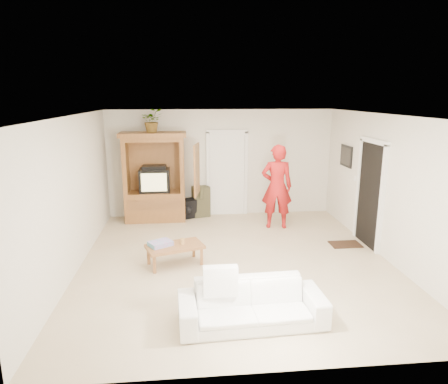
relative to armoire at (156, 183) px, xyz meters
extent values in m
plane|color=tan|center=(1.58, -2.66, -0.91)|extent=(6.00, 6.00, 0.00)
plane|color=white|center=(1.58, -2.66, 1.69)|extent=(6.00, 6.00, 0.00)
plane|color=silver|center=(1.58, 0.34, 0.39)|extent=(5.50, 0.00, 5.50)
plane|color=silver|center=(1.58, -5.66, 0.39)|extent=(5.50, 0.00, 5.50)
plane|color=silver|center=(-1.17, -2.66, 0.39)|extent=(0.00, 6.00, 6.00)
plane|color=silver|center=(4.33, -2.66, 0.39)|extent=(0.00, 6.00, 6.00)
cube|color=brown|center=(-0.02, -0.01, -0.56)|extent=(1.40, 0.60, 0.70)
cube|color=brown|center=(-0.67, -0.01, 0.39)|extent=(0.10, 0.60, 1.20)
cube|color=brown|center=(0.63, -0.01, 0.39)|extent=(0.10, 0.60, 1.20)
cube|color=brown|center=(-0.02, 0.26, 0.39)|extent=(1.40, 0.06, 1.20)
cube|color=brown|center=(-0.02, -0.01, 1.04)|extent=(1.40, 0.60, 0.10)
cube|color=brown|center=(-0.02, -0.01, 1.14)|extent=(1.52, 0.68, 0.10)
cube|color=brown|center=(0.96, -0.48, 0.39)|extent=(0.16, 0.67, 1.15)
cube|color=black|center=(-0.02, 0.02, 0.07)|extent=(0.70, 0.52, 0.55)
cube|color=tan|center=(-0.02, -0.25, 0.07)|extent=(0.58, 0.02, 0.42)
cube|color=black|center=(-0.02, -0.01, 0.38)|extent=(0.55, 0.35, 0.08)
cube|color=brown|center=(-0.02, -0.30, -0.46)|extent=(1.19, 0.03, 0.25)
cube|color=white|center=(1.73, 0.31, 0.11)|extent=(0.85, 0.05, 2.04)
cube|color=black|center=(4.30, -2.06, 0.11)|extent=(0.05, 0.90, 2.04)
cube|color=black|center=(4.31, -0.76, 0.69)|extent=(0.03, 0.60, 0.48)
cube|color=#382316|center=(3.88, -2.06, -0.90)|extent=(0.60, 0.40, 0.02)
imported|color=#4C7238|center=(-0.02, -0.03, 1.46)|extent=(0.55, 0.49, 0.54)
imported|color=#AC1617|center=(2.72, -0.83, 0.04)|extent=(0.74, 0.54, 1.89)
imported|color=white|center=(1.53, -4.69, -0.63)|extent=(1.93, 0.83, 0.55)
cube|color=brown|center=(0.49, -2.69, -0.57)|extent=(1.09, 0.81, 0.05)
cube|color=brown|center=(0.15, -3.02, -0.75)|extent=(0.07, 0.07, 0.31)
cube|color=brown|center=(0.02, -2.64, -0.75)|extent=(0.07, 0.07, 0.31)
cube|color=brown|center=(0.96, -2.75, -0.75)|extent=(0.07, 0.07, 0.31)
cube|color=brown|center=(0.83, -2.37, -0.75)|extent=(0.07, 0.07, 0.31)
cube|color=#D848A8|center=(0.24, -2.69, -0.51)|extent=(0.47, 0.44, 0.08)
cylinder|color=tan|center=(0.62, -2.65, -0.50)|extent=(0.08, 0.08, 0.10)
camera|label=1|loc=(0.72, -9.33, 2.01)|focal=32.00mm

